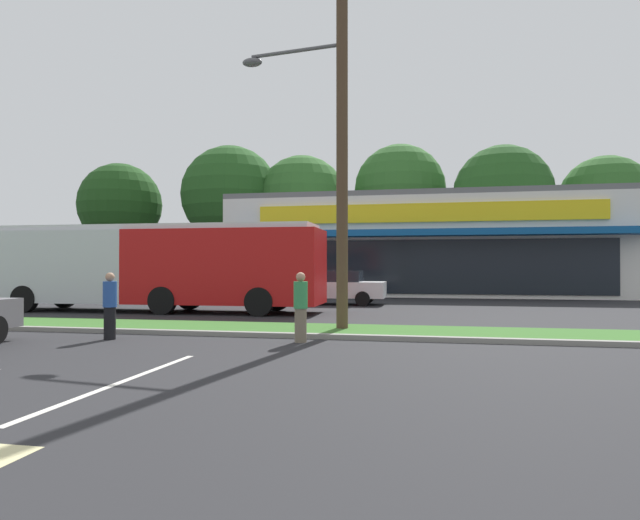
{
  "coord_description": "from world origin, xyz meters",
  "views": [
    {
      "loc": [
        4.67,
        -0.08,
        1.74
      ],
      "look_at": [
        0.99,
        18.1,
        1.93
      ],
      "focal_mm": 30.97,
      "sensor_mm": 36.0,
      "label": 1
    }
  ],
  "objects_px": {
    "car_2": "(112,284)",
    "pedestrian_near_bench": "(301,307)",
    "pedestrian_by_pole": "(110,306)",
    "utility_pole": "(337,119)",
    "city_bus": "(153,265)",
    "car_1": "(334,287)"
  },
  "relations": [
    {
      "from": "car_1",
      "to": "pedestrian_by_pole",
      "type": "relative_size",
      "value": 2.97
    },
    {
      "from": "utility_pole",
      "to": "pedestrian_by_pole",
      "type": "height_order",
      "value": "utility_pole"
    },
    {
      "from": "car_2",
      "to": "pedestrian_by_pole",
      "type": "distance_m",
      "value": 16.88
    },
    {
      "from": "car_1",
      "to": "car_2",
      "type": "height_order",
      "value": "car_2"
    },
    {
      "from": "car_1",
      "to": "pedestrian_near_bench",
      "type": "distance_m",
      "value": 12.25
    },
    {
      "from": "pedestrian_near_bench",
      "to": "pedestrian_by_pole",
      "type": "bearing_deg",
      "value": -116.14
    },
    {
      "from": "pedestrian_near_bench",
      "to": "utility_pole",
      "type": "bearing_deg",
      "value": 134.11
    },
    {
      "from": "car_1",
      "to": "pedestrian_near_bench",
      "type": "height_order",
      "value": "pedestrian_near_bench"
    },
    {
      "from": "pedestrian_near_bench",
      "to": "car_1",
      "type": "bearing_deg",
      "value": 154.92
    },
    {
      "from": "city_bus",
      "to": "car_1",
      "type": "bearing_deg",
      "value": -140.71
    },
    {
      "from": "utility_pole",
      "to": "pedestrian_near_bench",
      "type": "height_order",
      "value": "utility_pole"
    },
    {
      "from": "car_2",
      "to": "pedestrian_by_pole",
      "type": "height_order",
      "value": "pedestrian_by_pole"
    },
    {
      "from": "city_bus",
      "to": "pedestrian_near_bench",
      "type": "xyz_separation_m",
      "value": [
        7.43,
        -7.02,
        -0.97
      ]
    },
    {
      "from": "car_2",
      "to": "pedestrian_by_pole",
      "type": "xyz_separation_m",
      "value": [
        8.94,
        -14.32,
        -0.01
      ]
    },
    {
      "from": "utility_pole",
      "to": "city_bus",
      "type": "height_order",
      "value": "utility_pole"
    },
    {
      "from": "car_2",
      "to": "pedestrian_near_bench",
      "type": "distance_m",
      "value": 19.34
    },
    {
      "from": "car_1",
      "to": "pedestrian_by_pole",
      "type": "bearing_deg",
      "value": 76.04
    },
    {
      "from": "pedestrian_by_pole",
      "to": "car_1",
      "type": "bearing_deg",
      "value": 40.07
    },
    {
      "from": "utility_pole",
      "to": "car_1",
      "type": "height_order",
      "value": "utility_pole"
    },
    {
      "from": "city_bus",
      "to": "pedestrian_by_pole",
      "type": "height_order",
      "value": "city_bus"
    },
    {
      "from": "utility_pole",
      "to": "city_bus",
      "type": "xyz_separation_m",
      "value": [
        -7.94,
        5.04,
        -3.8
      ]
    },
    {
      "from": "city_bus",
      "to": "car_1",
      "type": "height_order",
      "value": "city_bus"
    }
  ]
}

